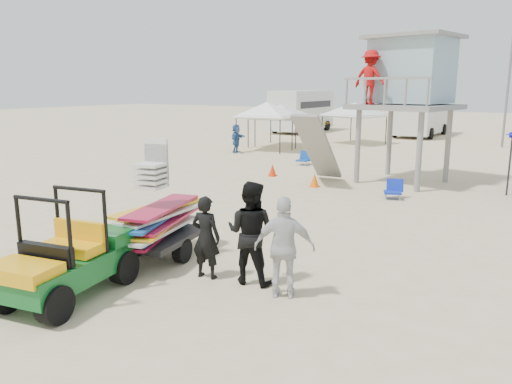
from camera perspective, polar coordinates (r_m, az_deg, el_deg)
The scene contains 20 objects.
ground at distance 9.54m, azimuth -12.39°, elevation -10.55°, with size 140.00×140.00×0.00m, color beige.
utility_cart at distance 9.23m, azimuth -21.21°, elevation -6.22°, with size 1.60×2.59×1.84m.
surf_trailer at distance 10.69m, azimuth -11.23°, elevation -2.81°, with size 1.66×2.59×2.26m.
man_left at distance 9.55m, azimuth -5.74°, elevation -5.17°, with size 0.59×0.38×1.61m, color black.
man_mid at distance 9.23m, azimuth -0.61°, elevation -4.66°, with size 0.94×0.73×1.93m, color black.
man_right at distance 8.63m, azimuth 3.28°, elevation -6.36°, with size 1.05×0.44×1.79m, color silver.
lifeguard_tower at distance 19.74m, azimuth 16.72°, elevation 12.53°, with size 3.89×3.89×5.32m.
canopy_white_a at distance 28.62m, azimuth 1.25°, elevation 9.96°, with size 3.15×3.15×3.14m.
canopy_white_b at distance 30.43m, azimuth 2.88°, elevation 9.73°, with size 3.20×3.20×2.95m.
canopy_white_c at distance 32.52m, azimuth 11.24°, elevation 9.75°, with size 3.80×3.80×3.00m.
umbrella_a at distance 25.32m, azimuth 6.03°, elevation 5.64°, with size 1.81×1.84×1.66m, color red.
umbrella_b at distance 30.09m, azimuth 7.31°, elevation 6.61°, with size 1.80×1.84×1.65m, color gold.
cone_near at distance 18.33m, azimuth 6.70°, elevation 1.36°, with size 0.34×0.34×0.50m, color #FD6208.
cone_far at distance 20.40m, azimuth 1.89°, elevation 2.52°, with size 0.34×0.34×0.50m, color red.
beach_chair_a at distance 23.46m, azimuth 5.52°, elevation 3.87°, with size 0.55×0.58×0.64m.
beach_chair_b at distance 16.93m, azimuth 15.47°, elevation 0.33°, with size 0.68×0.75×0.64m.
rv_far_left at distance 40.60m, azimuth 5.26°, elevation 9.41°, with size 2.64×6.80×3.25m.
rv_mid_left at distance 38.88m, azimuth 18.36°, elevation 8.75°, with size 2.65×6.50×3.25m.
light_pole_left at distance 33.39m, azimuth 26.93°, elevation 11.41°, with size 0.14×0.14×8.00m, color slate.
distant_beachgoers at distance 27.86m, azimuth 11.14°, elevation 6.05°, with size 17.64×10.70×1.82m.
Camera 1 is at (6.26, -6.23, 3.62)m, focal length 35.00 mm.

